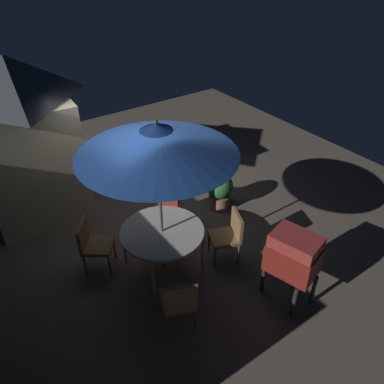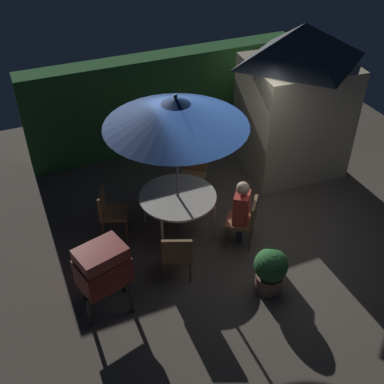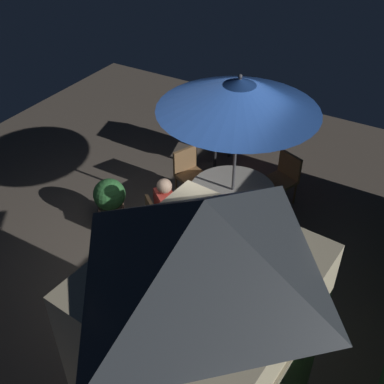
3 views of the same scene
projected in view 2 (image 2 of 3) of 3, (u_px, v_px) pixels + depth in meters
name	position (u px, v px, depth m)	size (l,w,h in m)	color
ground_plane	(236.00, 235.00, 8.46)	(11.00, 11.00, 0.00)	brown
hedge_backdrop	(165.00, 100.00, 10.41)	(6.03, 0.53, 2.08)	#28602D
garden_shed	(295.00, 99.00, 9.37)	(2.15, 1.94, 3.01)	#C6B793
patio_table	(178.00, 198.00, 8.12)	(1.32, 1.32, 0.79)	#B2ADA3
patio_umbrella	(176.00, 112.00, 7.14)	(2.26, 2.26, 2.65)	#4C4C51
bbq_grill	(103.00, 268.00, 6.66)	(0.81, 0.67, 1.20)	maroon
chair_near_shed	(246.00, 219.00, 8.01)	(0.65, 0.65, 0.90)	olive
chair_far_side	(193.00, 172.00, 9.13)	(0.65, 0.65, 0.90)	olive
chair_toward_hedge	(109.00, 209.00, 8.21)	(0.60, 0.60, 0.90)	olive
chair_toward_house	(177.00, 253.00, 7.36)	(0.60, 0.60, 0.90)	olive
potted_plant_by_shed	(270.00, 270.00, 7.23)	(0.52, 0.52, 0.77)	#936651
person_in_red	(242.00, 206.00, 7.86)	(0.40, 0.42, 1.26)	#CC3D33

